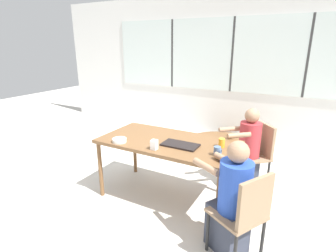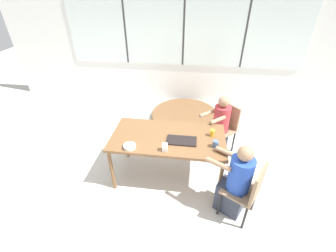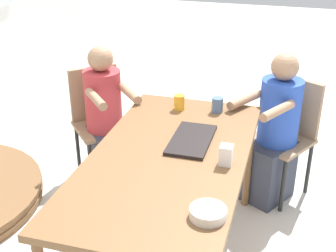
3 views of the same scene
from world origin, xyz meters
name	(u,v)px [view 1 (image 1 of 3)]	position (x,y,z in m)	size (l,w,h in m)	color
ground_plane	(168,196)	(0.00, 0.00, 0.00)	(16.00, 16.00, 0.00)	beige
wall_back_with_windows	(232,67)	(0.00, 2.64, 1.42)	(8.40, 0.08, 2.80)	silver
dining_table	(168,146)	(0.00, 0.00, 0.70)	(1.62, 0.84, 0.76)	brown
chair_for_woman_green_shirt	(258,150)	(0.91, 0.82, 0.52)	(0.56, 0.56, 0.87)	#937556
chair_for_man_blue_shirt	(245,211)	(1.06, -0.60, 0.52)	(0.55, 0.55, 0.87)	#937556
person_woman_green_shirt	(246,153)	(0.78, 0.71, 0.50)	(0.55, 0.53, 1.09)	#333847
person_man_blue_shirt	(231,203)	(0.92, -0.52, 0.50)	(0.59, 0.50, 1.10)	#333847
food_tray_dark	(180,145)	(0.20, -0.08, 0.77)	(0.41, 0.22, 0.02)	black
coffee_mug	(217,151)	(0.65, -0.15, 0.81)	(0.08, 0.07, 0.10)	slate
juice_glass	(222,143)	(0.62, 0.10, 0.81)	(0.07, 0.07, 0.10)	gold
milk_carton_small	(154,145)	(0.00, -0.31, 0.82)	(0.07, 0.07, 0.11)	silver
bowl_white_shallow	(119,140)	(-0.47, -0.32, 0.79)	(0.16, 0.16, 0.05)	silver
folded_table_stack	(222,148)	(0.15, 1.78, 0.06)	(1.48, 1.48, 0.12)	brown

